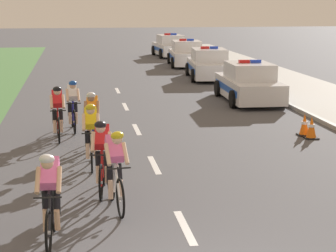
{
  "coord_description": "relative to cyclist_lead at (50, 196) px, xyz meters",
  "views": [
    {
      "loc": [
        -1.76,
        -6.88,
        3.76
      ],
      "look_at": [
        0.2,
        5.73,
        1.1
      ],
      "focal_mm": 64.3,
      "sensor_mm": 36.0,
      "label": 1
    }
  ],
  "objects": [
    {
      "name": "lane_markings_centre",
      "position": [
        2.2,
        6.34,
        -0.78
      ],
      "size": [
        0.14,
        21.6,
        0.01
      ],
      "color": "white",
      "rests_on": "ground"
    },
    {
      "name": "police_car_second",
      "position": [
        6.93,
        19.69,
        -0.11
      ],
      "size": [
        2.29,
        4.54,
        1.59
      ],
      "color": "silver",
      "rests_on": "ground"
    },
    {
      "name": "cyclist_fourth",
      "position": [
        0.76,
        4.38,
        0.0
      ],
      "size": [
        0.42,
        1.72,
        1.56
      ],
      "color": "black",
      "rests_on": "ground"
    },
    {
      "name": "cyclist_fifth",
      "position": [
        0.84,
        6.14,
        0.0
      ],
      "size": [
        0.44,
        1.72,
        1.56
      ],
      "color": "black",
      "rests_on": "ground"
    },
    {
      "name": "cyclist_sixth",
      "position": [
        -0.07,
        7.33,
        0.0
      ],
      "size": [
        0.43,
        1.72,
        1.56
      ],
      "color": "black",
      "rests_on": "ground"
    },
    {
      "name": "cyclist_third",
      "position": [
        0.92,
        2.42,
        0.0
      ],
      "size": [
        0.45,
        1.72,
        1.56
      ],
      "color": "black",
      "rests_on": "ground"
    },
    {
      "name": "police_car_third",
      "position": [
        6.93,
        25.75,
        -0.11
      ],
      "size": [
        2.24,
        4.52,
        1.59
      ],
      "color": "white",
      "rests_on": "ground"
    },
    {
      "name": "traffic_cone_mid",
      "position": [
        6.88,
        6.39,
        -0.48
      ],
      "size": [
        0.36,
        0.36,
        0.64
      ],
      "color": "black",
      "rests_on": "ground"
    },
    {
      "name": "traffic_cone_near",
      "position": [
        6.84,
        6.81,
        -0.48
      ],
      "size": [
        0.36,
        0.36,
        0.64
      ],
      "color": "black",
      "rests_on": "ground"
    },
    {
      "name": "kerb_edge",
      "position": [
        8.07,
        11.76,
        -0.72
      ],
      "size": [
        0.16,
        60.0,
        0.13
      ],
      "primitive_type": "cube",
      "color": "#9E9E99",
      "rests_on": "ground"
    },
    {
      "name": "police_car_nearest",
      "position": [
        6.94,
        12.78,
        -0.11
      ],
      "size": [
        2.12,
        4.46,
        1.59
      ],
      "color": "silver",
      "rests_on": "ground"
    },
    {
      "name": "police_car_furthest",
      "position": [
        6.94,
        31.88,
        -0.11
      ],
      "size": [
        2.18,
        4.49,
        1.59
      ],
      "color": "silver",
      "rests_on": "ground"
    },
    {
      "name": "cyclist_second",
      "position": [
        1.11,
        1.43,
        0.0
      ],
      "size": [
        0.45,
        1.72,
        1.56
      ],
      "color": "black",
      "rests_on": "ground"
    },
    {
      "name": "cyclist_seventh",
      "position": [
        0.34,
        8.45,
        0.0
      ],
      "size": [
        0.44,
        1.72,
        1.56
      ],
      "color": "black",
      "rests_on": "ground"
    },
    {
      "name": "sidewalk_slab",
      "position": [
        9.93,
        11.76,
        -0.73
      ],
      "size": [
        3.89,
        60.0,
        0.12
      ],
      "primitive_type": "cube",
      "color": "#A3A099",
      "rests_on": "ground"
    },
    {
      "name": "cyclist_lead",
      "position": [
        0.0,
        0.0,
        0.0
      ],
      "size": [
        0.43,
        1.72,
        1.56
      ],
      "color": "black",
      "rests_on": "ground"
    }
  ]
}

